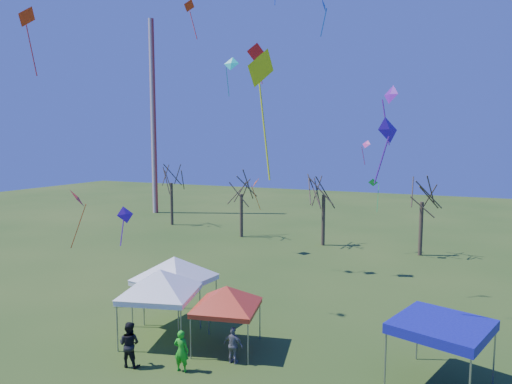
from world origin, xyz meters
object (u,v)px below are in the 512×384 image
at_px(tree_2, 324,177).
at_px(tent_white_west, 160,274).
at_px(tree_3, 423,183).
at_px(tent_blue, 442,327).
at_px(radio_mast, 153,118).
at_px(tent_white_mid, 174,261).
at_px(person_dark, 129,344).
at_px(tent_red, 227,290).
at_px(tree_0, 171,168).
at_px(person_green, 181,351).
at_px(person_grey, 233,345).
at_px(tree_1, 241,179).

height_order(tree_2, tent_white_west, tree_2).
bearing_deg(tree_3, tent_blue, -83.86).
xyz_separation_m(radio_mast, tent_white_mid, (23.47, -30.22, -9.20)).
bearing_deg(tree_2, radio_mast, 159.43).
height_order(tent_white_mid, person_dark, tent_white_mid).
relative_size(tent_white_west, tent_red, 1.15).
height_order(tree_0, tree_3, tree_0).
height_order(tree_0, tent_red, tree_0).
distance_m(tree_0, tent_blue, 38.41).
bearing_deg(tent_white_mid, person_green, -53.28).
xyz_separation_m(tree_2, tree_3, (8.40, -0.33, -0.21)).
distance_m(radio_mast, person_grey, 44.89).
relative_size(tent_red, tent_blue, 0.92).
bearing_deg(tree_0, tent_red, -51.29).
distance_m(tree_0, tree_3, 27.09).
xyz_separation_m(person_dark, person_green, (2.24, 0.53, -0.09)).
bearing_deg(tent_white_west, person_green, -40.19).
bearing_deg(tree_1, person_grey, -65.00).
height_order(tent_blue, person_green, tent_blue).
bearing_deg(tree_2, tent_red, -85.64).
bearing_deg(tent_blue, person_grey, -168.59).
bearing_deg(tent_white_mid, person_dark, -79.66).
height_order(tent_white_west, tent_white_mid, tent_white_mid).
bearing_deg(tent_red, person_grey, -51.32).
height_order(tent_white_mid, person_grey, tent_white_mid).
relative_size(tree_0, tent_white_west, 1.93).
distance_m(tent_red, tent_blue, 9.02).
height_order(tree_0, tent_white_west, tree_0).
height_order(radio_mast, tent_white_west, radio_mast).
relative_size(tent_white_mid, tent_red, 1.21).
relative_size(tent_white_mid, person_grey, 2.88).
xyz_separation_m(tree_0, tent_blue, (29.17, -24.64, -4.12)).
bearing_deg(tree_1, tent_white_mid, -73.36).
bearing_deg(person_dark, radio_mast, -63.38).
height_order(tree_1, tree_2, tree_2).
bearing_deg(tent_white_mid, tree_0, 124.66).
bearing_deg(person_dark, person_green, -174.98).
distance_m(tree_1, tent_white_mid, 21.93).
relative_size(tent_white_west, person_green, 2.50).
bearing_deg(tent_white_west, tent_blue, 4.39).
bearing_deg(person_grey, tree_1, -61.76).
distance_m(tree_0, tree_1, 10.47).
bearing_deg(radio_mast, tree_1, -28.48).
bearing_deg(tree_1, tree_3, -2.06).
distance_m(tree_3, tent_white_mid, 23.02).
distance_m(tree_1, person_grey, 26.45).
relative_size(tree_3, tent_red, 2.09).
xyz_separation_m(tent_white_west, person_green, (2.55, -2.16, -2.34)).
bearing_deg(tent_red, tree_3, 72.92).
bearing_deg(tree_2, tree_0, 170.76).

